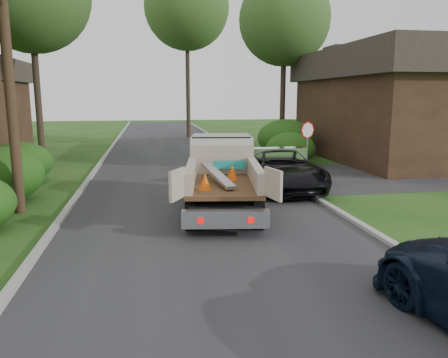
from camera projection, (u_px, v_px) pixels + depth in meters
name	position (u px, v px, depth m)	size (l,w,h in m)	color
ground	(224.00, 260.00, 9.53)	(120.00, 120.00, 0.00)	#1E4714
road	(185.00, 178.00, 19.21)	(8.00, 90.00, 0.02)	#28282B
side_street	(445.00, 173.00, 20.25)	(16.00, 7.00, 0.02)	#28282B
curb_left	(89.00, 179.00, 18.51)	(0.20, 90.00, 0.12)	#9E9E99
curb_right	(275.00, 174.00, 19.89)	(0.20, 90.00, 0.12)	#9E9E99
stop_sign	(307.00, 138.00, 18.79)	(0.71, 0.32, 2.48)	slate
utility_pole	(6.00, 37.00, 12.47)	(2.42, 1.25, 10.00)	#382619
house_right	(408.00, 103.00, 24.68)	(9.72, 12.96, 6.20)	#331F15
hedge_left_c	(20.00, 163.00, 17.91)	(2.60, 2.60, 1.70)	#124710
hedge_right_a	(290.00, 148.00, 22.93)	(2.60, 2.60, 1.70)	#124710
hedge_right_b	(286.00, 138.00, 25.91)	(3.38, 3.38, 2.21)	#124710
tree_right_far	(285.00, 20.00, 28.59)	(6.00, 6.00, 11.50)	#2D2119
tree_center_far	(187.00, 7.00, 36.89)	(7.20, 7.20, 14.60)	#2D2119
flatbed_truck	(222.00, 169.00, 14.24)	(3.21, 6.09, 2.20)	black
black_pickup	(280.00, 169.00, 16.82)	(2.52, 5.47, 1.52)	black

